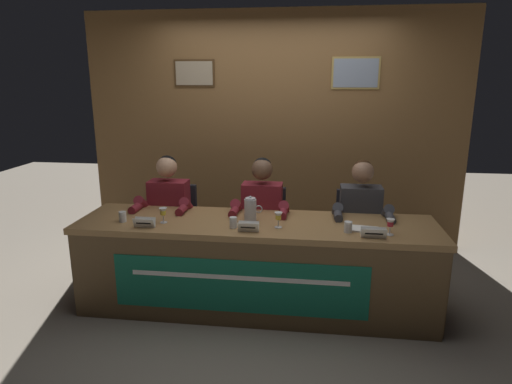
{
  "coord_description": "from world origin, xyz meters",
  "views": [
    {
      "loc": [
        0.44,
        -3.42,
        1.89
      ],
      "look_at": [
        0.0,
        0.0,
        1.01
      ],
      "focal_mm": 31.1,
      "sensor_mm": 36.0,
      "label": 1
    }
  ],
  "objects_px": {
    "water_cup_left": "(123,217)",
    "juice_glass_center": "(278,217)",
    "document_stack_right": "(365,229)",
    "nameplate_right": "(374,233)",
    "panelist_left": "(167,211)",
    "chair_center": "(263,236)",
    "panelist_right": "(361,219)",
    "juice_glass_right": "(390,224)",
    "nameplate_left": "(144,223)",
    "nameplate_center": "(248,227)",
    "chair_right": "(357,241)",
    "chair_left": "(175,232)",
    "conference_table": "(254,255)",
    "panelist_center": "(261,215)",
    "water_cup_right": "(348,228)",
    "water_pitcher_central": "(251,209)",
    "water_cup_center": "(233,223)",
    "juice_glass_left": "(163,212)"
  },
  "relations": [
    {
      "from": "chair_left",
      "to": "conference_table",
      "type": "bearing_deg",
      "value": -37.23
    },
    {
      "from": "nameplate_left",
      "to": "juice_glass_right",
      "type": "bearing_deg",
      "value": 2.26
    },
    {
      "from": "chair_center",
      "to": "juice_glass_center",
      "type": "height_order",
      "value": "chair_center"
    },
    {
      "from": "panelist_left",
      "to": "nameplate_left",
      "type": "bearing_deg",
      "value": -87.4
    },
    {
      "from": "chair_center",
      "to": "panelist_center",
      "type": "relative_size",
      "value": 0.73
    },
    {
      "from": "panelist_left",
      "to": "chair_right",
      "type": "distance_m",
      "value": 1.79
    },
    {
      "from": "nameplate_center",
      "to": "chair_center",
      "type": "bearing_deg",
      "value": 88.14
    },
    {
      "from": "water_cup_right",
      "to": "water_pitcher_central",
      "type": "distance_m",
      "value": 0.8
    },
    {
      "from": "panelist_left",
      "to": "chair_center",
      "type": "distance_m",
      "value": 0.94
    },
    {
      "from": "chair_left",
      "to": "document_stack_right",
      "type": "bearing_deg",
      "value": -20.66
    },
    {
      "from": "juice_glass_left",
      "to": "chair_center",
      "type": "distance_m",
      "value": 1.09
    },
    {
      "from": "chair_right",
      "to": "nameplate_right",
      "type": "height_order",
      "value": "chair_right"
    },
    {
      "from": "conference_table",
      "to": "chair_center",
      "type": "bearing_deg",
      "value": 89.8
    },
    {
      "from": "panelist_left",
      "to": "water_cup_left",
      "type": "height_order",
      "value": "panelist_left"
    },
    {
      "from": "nameplate_left",
      "to": "water_cup_center",
      "type": "xyz_separation_m",
      "value": [
        0.69,
        0.09,
        -0.0
      ]
    },
    {
      "from": "juice_glass_right",
      "to": "water_pitcher_central",
      "type": "relative_size",
      "value": 0.59
    },
    {
      "from": "chair_right",
      "to": "chair_center",
      "type": "bearing_deg",
      "value": 180.0
    },
    {
      "from": "panelist_right",
      "to": "document_stack_right",
      "type": "distance_m",
      "value": 0.46
    },
    {
      "from": "panelist_left",
      "to": "nameplate_right",
      "type": "xyz_separation_m",
      "value": [
        1.78,
        -0.63,
        0.1
      ]
    },
    {
      "from": "panelist_center",
      "to": "water_cup_right",
      "type": "bearing_deg",
      "value": -35.95
    },
    {
      "from": "juice_glass_center",
      "to": "document_stack_right",
      "type": "distance_m",
      "value": 0.67
    },
    {
      "from": "water_cup_left",
      "to": "nameplate_left",
      "type": "bearing_deg",
      "value": -27.41
    },
    {
      "from": "conference_table",
      "to": "panelist_left",
      "type": "relative_size",
      "value": 2.42
    },
    {
      "from": "nameplate_center",
      "to": "chair_right",
      "type": "xyz_separation_m",
      "value": [
        0.9,
        0.81,
        -0.37
      ]
    },
    {
      "from": "panelist_left",
      "to": "nameplate_center",
      "type": "distance_m",
      "value": 1.05
    },
    {
      "from": "chair_center",
      "to": "water_cup_left",
      "type": "bearing_deg",
      "value": -147.18
    },
    {
      "from": "nameplate_left",
      "to": "panelist_center",
      "type": "xyz_separation_m",
      "value": [
        0.85,
        0.62,
        -0.1
      ]
    },
    {
      "from": "water_cup_left",
      "to": "chair_center",
      "type": "distance_m",
      "value": 1.34
    },
    {
      "from": "water_cup_right",
      "to": "water_pitcher_central",
      "type": "xyz_separation_m",
      "value": [
        -0.77,
        0.19,
        0.06
      ]
    },
    {
      "from": "panelist_left",
      "to": "chair_center",
      "type": "relative_size",
      "value": 1.37
    },
    {
      "from": "document_stack_right",
      "to": "nameplate_right",
      "type": "bearing_deg",
      "value": -76.07
    },
    {
      "from": "conference_table",
      "to": "nameplate_right",
      "type": "height_order",
      "value": "nameplate_right"
    },
    {
      "from": "water_cup_left",
      "to": "water_cup_center",
      "type": "relative_size",
      "value": 1.0
    },
    {
      "from": "panelist_right",
      "to": "water_cup_center",
      "type": "bearing_deg",
      "value": -152.89
    },
    {
      "from": "panelist_left",
      "to": "document_stack_right",
      "type": "xyz_separation_m",
      "value": [
        1.74,
        -0.46,
        0.06
      ]
    },
    {
      "from": "water_cup_center",
      "to": "water_pitcher_central",
      "type": "bearing_deg",
      "value": 60.97
    },
    {
      "from": "juice_glass_center",
      "to": "panelist_right",
      "type": "height_order",
      "value": "panelist_right"
    },
    {
      "from": "water_cup_right",
      "to": "water_pitcher_central",
      "type": "bearing_deg",
      "value": 165.99
    },
    {
      "from": "conference_table",
      "to": "nameplate_center",
      "type": "distance_m",
      "value": 0.32
    },
    {
      "from": "panelist_center",
      "to": "water_cup_left",
      "type": "bearing_deg",
      "value": -155.24
    },
    {
      "from": "chair_center",
      "to": "water_cup_right",
      "type": "bearing_deg",
      "value": -44.95
    },
    {
      "from": "nameplate_left",
      "to": "chair_right",
      "type": "relative_size",
      "value": 0.19
    },
    {
      "from": "nameplate_center",
      "to": "water_cup_center",
      "type": "xyz_separation_m",
      "value": [
        -0.13,
        0.08,
        -0.0
      ]
    },
    {
      "from": "conference_table",
      "to": "water_cup_center",
      "type": "bearing_deg",
      "value": -157.79
    },
    {
      "from": "panelist_left",
      "to": "water_cup_right",
      "type": "distance_m",
      "value": 1.69
    },
    {
      "from": "water_cup_left",
      "to": "juice_glass_center",
      "type": "relative_size",
      "value": 0.69
    },
    {
      "from": "chair_left",
      "to": "document_stack_right",
      "type": "xyz_separation_m",
      "value": [
        1.74,
        -0.65,
        0.34
      ]
    },
    {
      "from": "juice_glass_center",
      "to": "juice_glass_right",
      "type": "bearing_deg",
      "value": -4.18
    },
    {
      "from": "chair_left",
      "to": "water_pitcher_central",
      "type": "distance_m",
      "value": 1.07
    },
    {
      "from": "nameplate_left",
      "to": "nameplate_center",
      "type": "xyz_separation_m",
      "value": [
        0.82,
        0.0,
        0.0
      ]
    }
  ]
}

